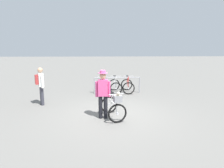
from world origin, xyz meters
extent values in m
plane|color=slate|center=(0.00, 0.00, 0.00)|extent=(80.00, 80.00, 0.00)
cylinder|color=#99999E|center=(-0.86, 3.34, 0.42)|extent=(0.06, 0.06, 0.85)
cylinder|color=#99999E|center=(1.59, 3.41, 0.42)|extent=(0.06, 0.06, 0.85)
cylinder|color=#99999E|center=(0.37, 3.38, 0.85)|extent=(2.45, 0.12, 0.05)
torus|color=black|center=(-0.50, 4.04, 0.33)|extent=(0.67, 0.16, 0.66)
cylinder|color=#B7B7BC|center=(-0.50, 4.04, 0.33)|extent=(0.09, 0.07, 0.08)
torus|color=black|center=(-0.38, 3.03, 0.33)|extent=(0.67, 0.16, 0.66)
cylinder|color=#B7B7BC|center=(-0.38, 3.03, 0.33)|extent=(0.09, 0.07, 0.08)
cube|color=#2D56B7|center=(-0.44, 3.54, 0.56)|extent=(0.14, 0.92, 0.04)
cube|color=#2D56B7|center=(-0.44, 3.49, 0.78)|extent=(0.11, 0.61, 0.04)
cylinder|color=#2D56B7|center=(-0.46, 3.72, 0.60)|extent=(0.03, 0.03, 0.55)
cube|color=black|center=(-0.46, 3.72, 0.88)|extent=(0.15, 0.25, 0.06)
cylinder|color=#2D56B7|center=(-0.40, 3.15, 0.65)|extent=(0.03, 0.03, 0.63)
cylinder|color=#B7B7BC|center=(-0.40, 3.15, 0.96)|extent=(0.52, 0.09, 0.03)
torus|color=black|center=(0.23, 4.06, 0.33)|extent=(0.66, 0.10, 0.66)
cylinder|color=#B7B7BC|center=(0.23, 4.06, 0.33)|extent=(0.08, 0.06, 0.08)
torus|color=black|center=(0.29, 3.05, 0.33)|extent=(0.66, 0.10, 0.66)
cylinder|color=#B7B7BC|center=(0.29, 3.05, 0.33)|extent=(0.08, 0.06, 0.08)
cube|color=silver|center=(0.26, 3.56, 0.56)|extent=(0.09, 0.92, 0.04)
cube|color=silver|center=(0.26, 3.51, 0.78)|extent=(0.07, 0.61, 0.04)
cylinder|color=silver|center=(0.25, 3.74, 0.60)|extent=(0.03, 0.03, 0.55)
cube|color=black|center=(0.25, 3.74, 0.88)|extent=(0.13, 0.25, 0.06)
cylinder|color=silver|center=(0.28, 3.17, 0.65)|extent=(0.03, 0.03, 0.63)
cylinder|color=#B7B7BC|center=(0.28, 3.17, 0.96)|extent=(0.52, 0.06, 0.03)
torus|color=black|center=(0.97, 4.08, 0.33)|extent=(0.66, 0.08, 0.66)
cylinder|color=#B7B7BC|center=(0.97, 4.08, 0.33)|extent=(0.08, 0.06, 0.08)
torus|color=black|center=(0.95, 3.06, 0.33)|extent=(0.66, 0.08, 0.66)
cylinder|color=#B7B7BC|center=(0.95, 3.06, 0.33)|extent=(0.08, 0.06, 0.08)
cube|color=red|center=(0.96, 3.57, 0.56)|extent=(0.05, 0.92, 0.04)
cube|color=red|center=(0.96, 3.52, 0.78)|extent=(0.05, 0.61, 0.04)
cylinder|color=red|center=(0.96, 3.76, 0.60)|extent=(0.03, 0.03, 0.55)
cube|color=black|center=(0.96, 3.76, 0.88)|extent=(0.12, 0.24, 0.06)
cylinder|color=red|center=(0.95, 3.19, 0.65)|extent=(0.03, 0.03, 0.63)
cylinder|color=#B7B7BC|center=(0.95, 3.19, 0.96)|extent=(0.52, 0.04, 0.03)
torus|color=black|center=(-0.16, 0.16, 0.33)|extent=(0.65, 0.22, 0.66)
cylinder|color=#B7B7BC|center=(-0.16, 0.16, 0.33)|extent=(0.09, 0.08, 0.08)
torus|color=black|center=(0.09, -0.83, 0.33)|extent=(0.65, 0.22, 0.66)
cylinder|color=#B7B7BC|center=(0.09, -0.83, 0.33)|extent=(0.09, 0.08, 0.08)
cube|color=silver|center=(-0.03, -0.34, 0.56)|extent=(0.26, 0.90, 0.04)
cube|color=silver|center=(-0.02, -0.39, 0.78)|extent=(0.19, 0.60, 0.04)
cylinder|color=silver|center=(-0.08, -0.16, 0.60)|extent=(0.03, 0.03, 0.55)
cube|color=black|center=(-0.08, -0.16, 0.88)|extent=(0.18, 0.26, 0.06)
cylinder|color=silver|center=(0.06, -0.71, 0.65)|extent=(0.03, 0.03, 0.63)
cylinder|color=#B7B7BC|center=(0.06, -0.71, 0.96)|extent=(0.51, 0.16, 0.03)
cube|color=gray|center=(0.10, -0.85, 0.84)|extent=(0.30, 0.26, 0.22)
ellipsoid|color=beige|center=(0.10, -0.85, 0.94)|extent=(0.21, 0.20, 0.16)
sphere|color=beige|center=(0.12, -0.93, 1.04)|extent=(0.11, 0.11, 0.11)
cylinder|color=black|center=(-0.47, -0.38, 0.41)|extent=(0.14, 0.14, 0.82)
cylinder|color=black|center=(-0.29, -0.38, 0.41)|extent=(0.14, 0.14, 0.82)
cube|color=#E54C8C|center=(-0.38, -0.38, 1.11)|extent=(0.34, 0.20, 0.58)
cylinder|color=#E54C8C|center=(-0.60, -0.36, 1.06)|extent=(0.09, 0.09, 0.55)
cylinder|color=#E54C8C|center=(-0.16, -0.36, 1.06)|extent=(0.09, 0.09, 0.55)
sphere|color=tan|center=(-0.38, -0.38, 1.53)|extent=(0.22, 0.22, 0.22)
cylinder|color=#E05999|center=(-0.38, -0.38, 1.63)|extent=(0.32, 0.32, 0.02)
cylinder|color=#E05999|center=(-0.38, -0.38, 1.68)|extent=(0.20, 0.20, 0.09)
cylinder|color=#383842|center=(-3.10, 1.46, 0.41)|extent=(0.14, 0.14, 0.82)
cylinder|color=#383842|center=(-3.02, 1.30, 0.41)|extent=(0.14, 0.14, 0.82)
cube|color=white|center=(-3.06, 1.38, 1.11)|extent=(0.32, 0.39, 0.58)
cylinder|color=white|center=(-3.13, 1.59, 1.06)|extent=(0.09, 0.09, 0.55)
cylinder|color=white|center=(-2.95, 1.19, 1.06)|extent=(0.09, 0.09, 0.55)
sphere|color=tan|center=(-3.06, 1.38, 1.53)|extent=(0.22, 0.22, 0.22)
cube|color=#B23333|center=(-3.20, 1.31, 1.13)|extent=(0.24, 0.29, 0.40)
camera|label=1|loc=(-0.34, -7.08, 2.55)|focal=31.63mm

